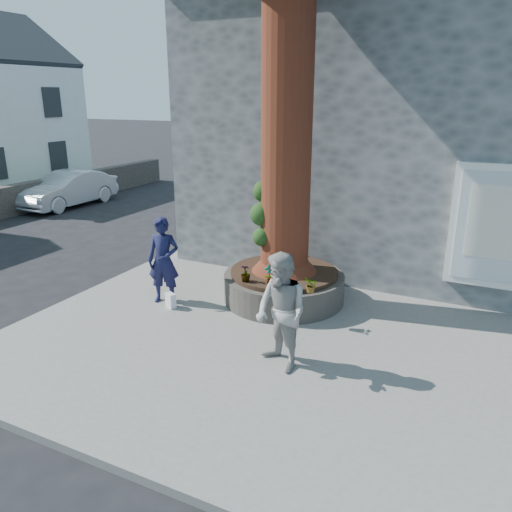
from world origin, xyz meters
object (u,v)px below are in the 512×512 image
at_px(man, 164,261).
at_px(car_silver, 68,189).
at_px(woman, 281,312).
at_px(planter, 284,285).

relative_size(man, car_silver, 0.43).
distance_m(man, woman, 3.20).
height_order(woman, car_silver, woman).
xyz_separation_m(planter, man, (-2.00, -1.08, 0.53)).
bearing_deg(man, planter, 10.76).
distance_m(planter, car_silver, 11.68).
bearing_deg(planter, woman, -68.14).
distance_m(planter, man, 2.34).
height_order(planter, man, man).
xyz_separation_m(man, car_silver, (-8.60, 5.97, -0.31)).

